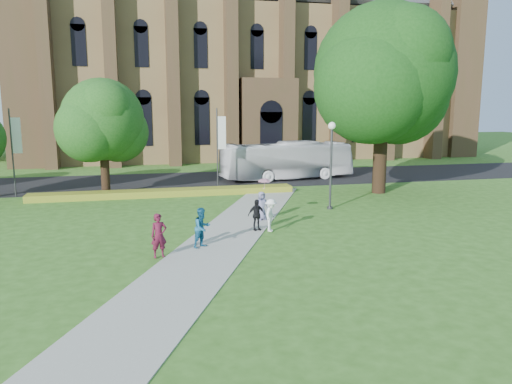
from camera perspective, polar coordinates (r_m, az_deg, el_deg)
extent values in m
plane|color=#305C1B|center=(22.52, -3.39, -6.16)|extent=(160.00, 160.00, 0.00)
cube|color=black|center=(41.95, -8.10, 1.31)|extent=(160.00, 10.00, 0.02)
cube|color=#B2B2A8|center=(23.46, -3.81, -5.45)|extent=(15.58, 28.54, 0.04)
cube|color=gold|center=(35.08, -10.34, -0.09)|extent=(18.00, 1.40, 0.45)
cube|color=olive|center=(62.87, -0.71, 12.01)|extent=(52.00, 16.00, 17.00)
cube|color=#4D3524|center=(55.56, -25.19, 13.43)|extent=(3.50, 3.50, 21.00)
cube|color=#4D3524|center=(66.52, 22.38, 12.89)|extent=(3.50, 3.50, 21.00)
cube|color=#4D3524|center=(54.10, 1.39, 8.10)|extent=(6.00, 2.50, 9.00)
cylinder|color=#38383D|center=(30.22, 8.54, 2.53)|extent=(0.14, 0.14, 4.80)
sphere|color=white|center=(30.00, 8.67, 7.50)|extent=(0.44, 0.44, 0.44)
cylinder|color=#38383D|center=(30.60, 8.43, -1.79)|extent=(0.36, 0.36, 0.15)
cylinder|color=#332114|center=(36.48, 14.03, 5.03)|extent=(0.96, 0.96, 6.60)
sphere|color=#133E10|center=(36.43, 14.37, 13.04)|extent=(9.60, 9.60, 9.60)
cylinder|color=#332114|center=(36.14, -16.89, 2.88)|extent=(0.60, 0.60, 4.12)
sphere|color=#1A4B16|center=(35.91, -17.15, 7.93)|extent=(5.60, 5.60, 5.60)
cylinder|color=#38383D|center=(37.10, -4.44, 4.91)|extent=(0.10, 0.10, 6.00)
cube|color=white|center=(37.07, -3.93, 6.77)|extent=(0.60, 0.02, 2.40)
cylinder|color=#38383D|center=(37.60, -26.08, 3.99)|extent=(0.10, 0.10, 6.00)
cube|color=white|center=(37.44, -25.69, 5.85)|extent=(0.60, 0.02, 2.40)
imported|color=silver|center=(42.17, 3.55, 3.62)|extent=(11.63, 4.12, 3.17)
imported|color=#521228|center=(20.88, -11.04, -4.90)|extent=(0.75, 0.57, 1.83)
imported|color=#1A5A82|center=(22.02, -6.17, -4.07)|extent=(1.09, 1.04, 1.78)
imported|color=white|center=(24.67, 1.71, -2.67)|extent=(1.05, 1.22, 1.63)
imported|color=black|center=(24.89, 0.05, -2.62)|extent=(0.98, 0.56, 1.57)
imported|color=slate|center=(27.17, 0.65, -1.57)|extent=(0.85, 0.65, 1.55)
imported|color=#D697A6|center=(27.11, 0.98, 0.73)|extent=(0.77, 0.77, 0.61)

